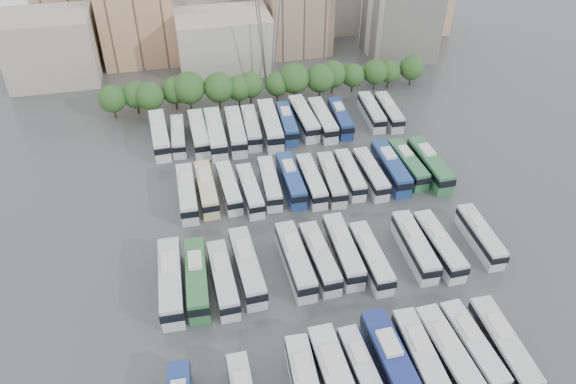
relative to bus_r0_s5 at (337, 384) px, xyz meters
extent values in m
plane|color=#424447|center=(4.97, 24.56, -2.08)|extent=(220.00, 220.00, 0.00)
cylinder|color=black|center=(-24.64, 66.58, -0.99)|extent=(0.36, 0.36, 2.18)
sphere|color=#234C1E|center=(-24.64, 66.58, 1.97)|extent=(5.23, 5.23, 5.23)
cylinder|color=black|center=(-20.30, 67.31, -1.00)|extent=(0.36, 0.36, 2.17)
sphere|color=#234C1E|center=(-20.30, 67.31, 1.95)|extent=(5.21, 5.21, 5.21)
cylinder|color=black|center=(-17.70, 65.81, -0.96)|extent=(0.36, 0.36, 2.25)
sphere|color=#234C1E|center=(-17.70, 65.81, 2.10)|extent=(5.41, 5.41, 5.41)
cylinder|color=black|center=(-12.90, 67.39, -0.98)|extent=(0.36, 0.36, 2.21)
sphere|color=#234C1E|center=(-12.90, 67.39, 2.02)|extent=(5.31, 5.31, 5.31)
cylinder|color=black|center=(-10.17, 66.38, -0.79)|extent=(0.36, 0.36, 2.59)
sphere|color=#234C1E|center=(-10.17, 66.38, 2.73)|extent=(6.23, 6.23, 6.23)
cylinder|color=black|center=(-4.51, 65.88, -0.86)|extent=(0.36, 0.36, 2.45)
sphere|color=#234C1E|center=(-4.51, 65.88, 2.47)|extent=(5.88, 5.88, 5.88)
cylinder|color=black|center=(-0.63, 66.16, -1.05)|extent=(0.36, 0.36, 2.07)
sphere|color=#234C1E|center=(-0.63, 66.16, 1.77)|extent=(4.98, 4.98, 4.98)
cylinder|color=black|center=(1.78, 66.75, -1.01)|extent=(0.36, 0.36, 2.15)
sphere|color=#234C1E|center=(1.78, 66.75, 1.91)|extent=(5.16, 5.16, 5.16)
cylinder|color=black|center=(7.10, 66.46, -1.07)|extent=(0.36, 0.36, 2.02)
sphere|color=#234C1E|center=(7.10, 66.46, 1.67)|extent=(4.85, 4.85, 4.85)
cylinder|color=black|center=(10.58, 66.30, -0.81)|extent=(0.36, 0.36, 2.55)
sphere|color=#234C1E|center=(10.58, 66.30, 2.65)|extent=(6.12, 6.12, 6.12)
cylinder|color=black|center=(15.71, 65.73, -0.89)|extent=(0.36, 0.36, 2.39)
sphere|color=#234C1E|center=(15.71, 65.73, 2.35)|extent=(5.73, 5.73, 5.73)
cylinder|color=black|center=(18.78, 67.38, -0.94)|extent=(0.36, 0.36, 2.29)
sphere|color=#234C1E|center=(18.78, 67.38, 2.16)|extent=(5.49, 5.49, 5.49)
cylinder|color=black|center=(22.98, 67.08, -1.08)|extent=(0.36, 0.36, 2.01)
sphere|color=#234C1E|center=(22.98, 67.08, 1.64)|extent=(4.81, 4.81, 4.81)
cylinder|color=black|center=(27.81, 67.15, -1.02)|extent=(0.36, 0.36, 2.13)
sphere|color=#234C1E|center=(27.81, 67.15, 1.88)|extent=(5.12, 5.12, 5.12)
cylinder|color=black|center=(30.95, 67.40, -1.10)|extent=(0.36, 0.36, 1.96)
sphere|color=#234C1E|center=(30.95, 67.40, 1.56)|extent=(4.71, 4.71, 4.71)
cylinder|color=black|center=(35.87, 67.31, -1.03)|extent=(0.36, 0.36, 2.11)
sphere|color=#234C1E|center=(35.87, 67.31, 1.84)|extent=(5.07, 5.07, 5.07)
cube|color=#9E998E|center=(-37.03, 86.56, 4.92)|extent=(18.00, 14.00, 14.00)
cube|color=tan|center=(-19.03, 92.56, 6.92)|extent=(16.00, 12.00, 18.00)
cube|color=#ADA89E|center=(-1.03, 84.56, 3.92)|extent=(20.00, 14.00, 12.00)
cube|color=gray|center=(16.97, 90.56, 5.92)|extent=(14.00, 12.00, 16.00)
cube|color=tan|center=(-33.03, 102.56, 5.92)|extent=(16.00, 14.00, 16.00)
cube|color=#A39E93|center=(24.97, 102.56, 4.92)|extent=(18.00, 14.00, 14.00)
cube|color=tan|center=(48.97, 96.56, 3.92)|extent=(14.00, 12.00, 12.00)
cube|color=gray|center=(-9.03, 98.56, 2.92)|extent=(12.00, 10.00, 10.00)
cylinder|color=slate|center=(4.97, 72.56, 14.92)|extent=(2.90, 2.91, 33.83)
cylinder|color=slate|center=(4.97, 76.56, 14.92)|extent=(2.90, 2.91, 33.83)
cylinder|color=slate|center=(8.97, 72.56, 14.92)|extent=(2.90, 2.91, 33.83)
cylinder|color=slate|center=(8.97, 76.56, 14.92)|extent=(2.90, 2.91, 33.83)
cube|color=silver|center=(-9.90, 1.51, 1.14)|extent=(1.53, 2.85, 0.39)
cube|color=silver|center=(-3.22, 1.72, 1.53)|extent=(1.84, 3.27, 0.44)
cube|color=black|center=(0.00, -0.16, 0.51)|extent=(3.28, 13.53, 1.10)
cube|color=silver|center=(-0.04, 1.67, 1.92)|extent=(1.97, 3.58, 0.49)
cube|color=silver|center=(3.27, 1.16, -0.58)|extent=(2.71, 10.67, 3.00)
cube|color=black|center=(3.27, 1.03, -0.01)|extent=(2.83, 10.83, 0.88)
cube|color=silver|center=(3.21, 2.48, 1.11)|extent=(1.62, 2.89, 0.39)
cube|color=navy|center=(6.66, 0.77, -0.18)|extent=(3.21, 13.49, 3.80)
cube|color=black|center=(6.66, 0.60, 0.54)|extent=(3.35, 13.69, 1.12)
cube|color=silver|center=(6.61, 2.44, 1.96)|extent=(1.99, 3.63, 0.49)
cube|color=silver|center=(10.07, 1.07, -0.37)|extent=(2.73, 12.15, 3.44)
cube|color=black|center=(10.07, 0.91, 0.29)|extent=(2.85, 12.34, 1.01)
cube|color=silver|center=(10.09, 2.58, 1.57)|extent=(1.76, 3.25, 0.44)
cube|color=silver|center=(13.25, 0.71, -0.32)|extent=(3.28, 12.58, 3.53)
cube|color=black|center=(13.26, 0.55, 0.36)|extent=(3.41, 12.77, 1.04)
cube|color=silver|center=(13.17, 2.26, 1.68)|extent=(1.93, 3.41, 0.46)
cube|color=silver|center=(16.42, 1.41, -0.44)|extent=(3.04, 11.74, 3.29)
cube|color=black|center=(16.43, 1.26, 0.19)|extent=(3.17, 11.92, 0.97)
cube|color=silver|center=(16.35, 2.86, 1.43)|extent=(1.80, 3.18, 0.43)
cube|color=silver|center=(19.84, 0.74, -0.35)|extent=(2.76, 12.26, 3.46)
cube|color=black|center=(19.84, 0.59, 0.31)|extent=(2.88, 12.44, 1.02)
cube|color=silver|center=(19.86, 2.27, 1.61)|extent=(1.77, 3.28, 0.45)
cube|color=silver|center=(-16.41, 18.82, -0.25)|extent=(3.05, 13.01, 3.67)
cube|color=black|center=(-16.42, 18.66, 0.45)|extent=(3.18, 13.21, 1.08)
cube|color=silver|center=(-16.38, 20.44, 1.83)|extent=(1.91, 3.50, 0.48)
cube|color=#307140|center=(-13.16, 18.73, -0.35)|extent=(3.08, 12.31, 3.46)
cube|color=black|center=(-13.17, 18.57, 0.31)|extent=(3.21, 12.50, 1.02)
cube|color=silver|center=(-13.10, 20.25, 1.60)|extent=(1.86, 3.32, 0.45)
cube|color=silver|center=(-9.88, 18.02, -0.44)|extent=(2.85, 11.70, 3.29)
cube|color=black|center=(-9.87, 17.87, 0.19)|extent=(2.97, 11.88, 0.97)
cube|color=silver|center=(-9.93, 19.47, 1.42)|extent=(1.75, 3.15, 0.43)
cube|color=silver|center=(-6.53, 19.43, -0.33)|extent=(3.19, 12.51, 3.51)
cube|color=black|center=(-6.52, 19.28, 0.35)|extent=(3.32, 12.70, 1.03)
cube|color=silver|center=(-6.60, 20.98, 1.66)|extent=(1.90, 3.38, 0.45)
cube|color=silver|center=(-0.07, 19.25, -0.33)|extent=(3.02, 12.45, 3.51)
cube|color=black|center=(-0.07, 19.09, 0.34)|extent=(3.15, 12.64, 1.03)
cube|color=silver|center=(-0.12, 20.79, 1.65)|extent=(1.86, 3.35, 0.45)
cube|color=silver|center=(3.22, 19.12, -0.44)|extent=(3.01, 11.71, 3.29)
cube|color=black|center=(3.23, 18.98, 0.19)|extent=(3.13, 11.89, 0.97)
cube|color=silver|center=(3.15, 20.57, 1.42)|extent=(1.79, 3.17, 0.43)
cube|color=silver|center=(6.71, 19.75, -0.37)|extent=(2.66, 12.13, 3.43)
cube|color=black|center=(6.71, 19.60, 0.29)|extent=(2.79, 12.31, 1.01)
cube|color=silver|center=(6.72, 21.26, 1.57)|extent=(1.74, 3.24, 0.44)
cube|color=silver|center=(9.96, 17.74, -0.45)|extent=(2.64, 11.54, 3.26)
cube|color=black|center=(9.96, 17.59, 0.17)|extent=(2.76, 11.72, 0.96)
cube|color=silver|center=(9.93, 19.18, 1.39)|extent=(1.68, 3.10, 0.42)
cube|color=silver|center=(16.53, 18.46, -0.41)|extent=(2.73, 11.85, 3.34)
cube|color=black|center=(16.53, 18.32, 0.23)|extent=(2.85, 12.03, 0.98)
cube|color=silver|center=(16.56, 19.94, 1.48)|extent=(1.73, 3.18, 0.43)
cube|color=silver|center=(19.86, 17.91, -0.42)|extent=(2.86, 11.81, 3.32)
cube|color=black|center=(19.86, 17.76, 0.22)|extent=(2.98, 11.99, 0.98)
cube|color=silver|center=(19.81, 19.38, 1.46)|extent=(1.76, 3.18, 0.43)
cube|color=silver|center=(26.42, 18.60, -0.53)|extent=(2.51, 11.00, 3.11)
cube|color=black|center=(26.42, 18.47, 0.06)|extent=(2.62, 11.17, 0.91)
cube|color=silver|center=(26.44, 19.98, 1.23)|extent=(1.60, 2.95, 0.40)
cube|color=silver|center=(-13.03, 37.18, -0.41)|extent=(2.52, 11.82, 3.35)
cube|color=black|center=(-13.03, 37.03, 0.23)|extent=(2.64, 12.00, 0.99)
cube|color=silver|center=(-13.03, 38.66, 1.48)|extent=(1.68, 3.15, 0.43)
cube|color=beige|center=(-9.99, 37.72, -0.46)|extent=(2.72, 11.54, 3.25)
cube|color=black|center=(-9.99, 37.58, 0.17)|extent=(2.84, 11.72, 0.96)
cube|color=silver|center=(-10.03, 39.16, 1.38)|extent=(1.70, 3.10, 0.42)
cube|color=white|center=(-6.54, 37.46, -0.55)|extent=(2.84, 10.89, 3.06)
cube|color=black|center=(-6.53, 37.32, 0.03)|extent=(2.95, 11.06, 0.90)
cube|color=silver|center=(-6.61, 38.81, 1.17)|extent=(1.67, 2.95, 0.40)
cube|color=silver|center=(-3.43, 35.94, -0.54)|extent=(2.74, 10.96, 3.08)
cube|color=black|center=(-3.42, 35.81, 0.05)|extent=(2.85, 11.13, 0.91)
cube|color=silver|center=(-3.48, 37.30, 1.20)|extent=(1.65, 2.96, 0.40)
cube|color=silver|center=(-0.09, 37.15, -0.51)|extent=(2.82, 11.17, 3.14)
cube|color=black|center=(-0.10, 37.01, 0.09)|extent=(2.93, 11.34, 0.92)
cube|color=silver|center=(-0.03, 38.54, 1.26)|extent=(1.69, 3.02, 0.41)
cube|color=navy|center=(3.37, 37.18, -0.43)|extent=(2.52, 11.69, 3.31)
cube|color=black|center=(3.37, 37.03, 0.20)|extent=(2.63, 11.86, 0.97)
cube|color=silver|center=(3.37, 38.64, 1.44)|extent=(1.66, 3.12, 0.43)
cube|color=silver|center=(6.48, 36.30, -0.48)|extent=(2.41, 11.30, 3.20)
cube|color=black|center=(6.48, 36.16, 0.13)|extent=(2.52, 11.47, 0.94)
cube|color=silver|center=(6.48, 37.72, 1.33)|extent=(1.60, 3.02, 0.41)
cube|color=silver|center=(9.72, 36.03, -0.47)|extent=(2.98, 11.49, 3.22)
cube|color=black|center=(9.71, 35.89, 0.15)|extent=(3.11, 11.66, 0.95)
cube|color=silver|center=(9.79, 37.45, 1.35)|extent=(1.76, 3.11, 0.42)
cube|color=silver|center=(12.98, 36.74, -0.55)|extent=(2.50, 10.89, 3.07)
cube|color=black|center=(12.98, 36.60, 0.04)|extent=(2.61, 11.05, 0.90)
cube|color=silver|center=(13.01, 38.09, 1.19)|extent=(1.59, 2.92, 0.40)
cube|color=silver|center=(16.31, 36.13, -0.49)|extent=(2.56, 11.26, 3.18)
cube|color=black|center=(16.31, 35.99, 0.12)|extent=(2.67, 11.43, 0.94)
cube|color=silver|center=(16.29, 37.54, 1.30)|extent=(1.64, 3.02, 0.41)
cube|color=navy|center=(19.97, 36.86, -0.34)|extent=(2.64, 12.29, 3.48)
cube|color=black|center=(19.97, 36.71, 0.32)|extent=(2.77, 12.47, 1.02)
cube|color=silver|center=(19.97, 38.40, 1.62)|extent=(1.75, 3.28, 0.45)
cube|color=#307246|center=(23.15, 37.36, -0.47)|extent=(2.94, 11.51, 3.23)
cube|color=black|center=(23.16, 37.22, 0.15)|extent=(3.06, 11.68, 0.95)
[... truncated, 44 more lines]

